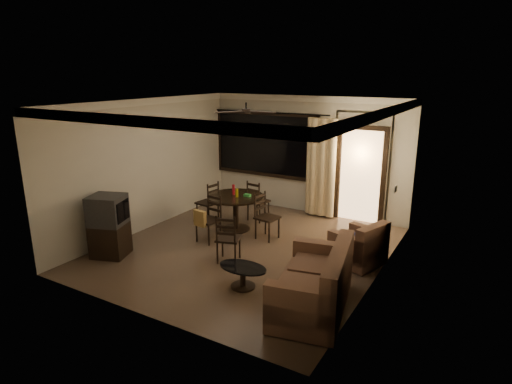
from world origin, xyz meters
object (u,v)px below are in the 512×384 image
Objects in this scene: dining_chair_south at (208,227)px; tv_cabinet at (109,226)px; dining_table at (236,203)px; dining_chair_north at (258,208)px; dining_chair_east at (267,225)px; coffee_table at (243,273)px; dining_chair_west at (208,210)px; armchair at (360,247)px; sofa at (317,286)px; side_chair at (229,247)px.

tv_cabinet is (-1.17, -1.47, 0.28)m from dining_chair_south.
dining_table is 1.29× the size of dining_chair_north.
coffee_table is (0.68, -2.03, -0.04)m from dining_chair_east.
dining_chair_west is 3.72m from armchair.
armchair is at bearing 5.26° from tv_cabinet.
dining_chair_south and dining_chair_north have the same top height.
dining_chair_south is (-0.12, -0.85, -0.30)m from dining_table.
sofa reaches higher than coffee_table.
dining_chair_north is (0.94, 0.67, 0.00)m from dining_chair_west.
tv_cabinet is 4.07m from sofa.
dining_chair_west reaches higher than side_chair.
dining_chair_north is 0.82× the size of tv_cabinet.
tv_cabinet is (-0.46, -2.44, 0.30)m from dining_chair_west.
dining_chair_east is 1.04× the size of side_chair.
dining_chair_south is at bearing -52.10° from side_chair.
dining_chair_east and dining_chair_south have the same top height.
dining_chair_south is at bearing 135.70° from dining_chair_east.
dining_chair_west is 2.23m from side_chair.
sofa is (2.77, -2.17, -0.23)m from dining_table.
sofa is (4.06, 0.16, -0.21)m from tv_cabinet.
dining_chair_west is 1.00× the size of dining_chair_south.
coffee_table is (2.79, 0.19, -0.35)m from tv_cabinet.
tv_cabinet is 2.26m from side_chair.
side_chair is at bearing 114.40° from dining_chair_north.
sofa reaches higher than dining_chair_south.
dining_chair_west is (-0.83, 0.11, -0.32)m from dining_table.
dining_chair_west is 1.00× the size of dining_chair_north.
armchair is (4.14, 1.96, -0.26)m from tv_cabinet.
dining_chair_east is 0.96× the size of armchair.
tv_cabinet is at bearing 144.04° from dining_chair_east.
side_chair is (-2.01, 0.73, -0.10)m from sofa.
dining_chair_south is at bearing -151.50° from armchair.
dining_table is 0.64× the size of sofa.
sofa is (2.89, -1.32, 0.07)m from dining_chair_south.
dining_chair_south is at bearing 144.20° from sofa.
side_chair is (-0.06, -1.33, -0.01)m from dining_chair_east.
side_chair is (2.05, 0.88, -0.31)m from tv_cabinet.
dining_chair_north is 3.41m from tv_cabinet.
dining_chair_east is at bearing -110.98° from side_chair.
coffee_table is at bearing 53.83° from dining_chair_west.
side_chair is (-2.09, -1.07, -0.05)m from armchair.
dining_chair_south is 1.90m from tv_cabinet.
dining_chair_north is 3.98m from sofa.
dining_chair_north reaches higher than armchair.
dining_table is 0.90m from dining_chair_west.
dining_chair_south is (0.71, -0.96, 0.02)m from dining_chair_west.
dining_chair_north is 2.32m from side_chair.
armchair is at bearing -7.37° from dining_table.
tv_cabinet is at bearing -135.41° from armchair.
dining_table reaches higher than dining_chair_west.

